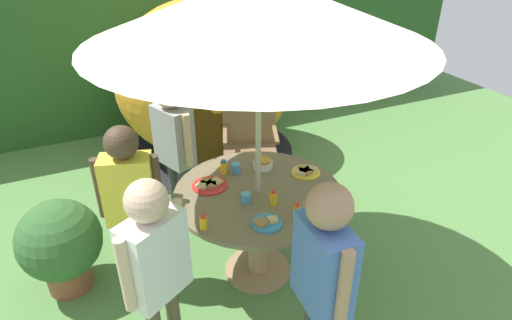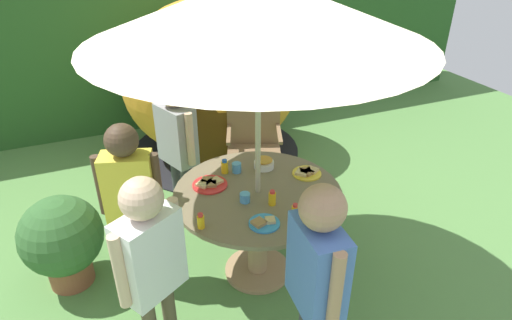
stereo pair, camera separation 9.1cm
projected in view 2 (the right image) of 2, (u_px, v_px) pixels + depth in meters
name	position (u px, v px, depth m)	size (l,w,h in m)	color
ground_plane	(258.00, 272.00, 3.39)	(10.00, 10.00, 0.02)	#548442
hedge_backdrop	(158.00, 40.00, 5.55)	(9.00, 0.70, 2.02)	#285623
garden_table	(258.00, 213.00, 3.11)	(1.17, 1.17, 0.74)	tan
patio_umbrella	(258.00, 9.00, 2.43)	(2.03, 2.03, 2.14)	#B7AD8C
wooden_chair	(254.00, 141.00, 4.13)	(0.62, 0.57, 0.94)	brown
dome_tent	(212.00, 81.00, 4.71)	(2.25, 2.25, 1.71)	orange
potted_plant	(62.00, 239.00, 3.10)	(0.58, 0.58, 0.72)	brown
child_in_grey_shirt	(177.00, 135.00, 3.57)	(0.30, 0.42, 1.31)	#3F3F47
child_in_yellow_shirt	(129.00, 187.00, 2.92)	(0.42, 0.27, 1.28)	navy
child_in_white_shirt	(150.00, 255.00, 2.31)	(0.39, 0.33, 1.31)	brown
child_in_blue_shirt	(317.00, 268.00, 2.19)	(0.23, 0.45, 1.35)	#3F3F47
snack_bowl	(264.00, 163.00, 3.29)	(0.15, 0.15, 0.08)	white
plate_back_edge	(307.00, 172.00, 3.22)	(0.21, 0.21, 0.03)	yellow
plate_near_left	(210.00, 184.00, 3.08)	(0.25, 0.25, 0.03)	red
plate_mid_left	(264.00, 223.00, 2.70)	(0.20, 0.20, 0.03)	#338CD8
juice_bottle_near_right	(295.00, 212.00, 2.72)	(0.05, 0.05, 0.11)	yellow
juice_bottle_far_left	(201.00, 221.00, 2.65)	(0.05, 0.05, 0.10)	yellow
juice_bottle_far_right	(225.00, 167.00, 3.22)	(0.05, 0.05, 0.11)	yellow
juice_bottle_center_front	(330.00, 196.00, 2.87)	(0.06, 0.06, 0.12)	yellow
juice_bottle_center_back	(272.00, 198.00, 2.86)	(0.05, 0.05, 0.11)	yellow
cup_near	(237.00, 168.00, 3.23)	(0.07, 0.07, 0.07)	#4C99D8
cup_far	(245.00, 198.00, 2.90)	(0.07, 0.07, 0.06)	#4C99D8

